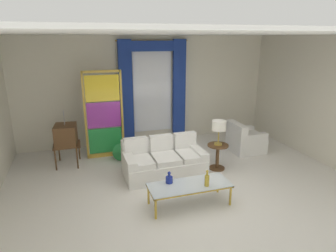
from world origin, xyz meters
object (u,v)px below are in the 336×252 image
(peacock_figurine, at_px, (122,153))
(table_lamp_brass, at_px, (219,127))
(vintage_tv, at_px, (66,136))
(bottle_blue_decanter, at_px, (207,180))
(coffee_table, at_px, (189,186))
(bottle_crystal_tall, at_px, (169,179))
(couch_white_long, at_px, (163,161))
(stained_glass_divider, at_px, (104,117))
(armchair_white, at_px, (244,141))
(round_side_table, at_px, (218,154))

(peacock_figurine, xyz_separation_m, table_lamp_brass, (2.04, -1.09, 0.81))
(vintage_tv, bearing_deg, bottle_blue_decanter, -48.35)
(coffee_table, bearing_deg, bottle_crystal_tall, 152.61)
(couch_white_long, relative_size, stained_glass_divider, 0.80)
(coffee_table, height_order, bottle_blue_decanter, bottle_blue_decanter)
(peacock_figurine, bearing_deg, table_lamp_brass, -28.24)
(armchair_white, distance_m, table_lamp_brass, 1.61)
(armchair_white, bearing_deg, stained_glass_divider, 168.13)
(peacock_figurine, height_order, round_side_table, round_side_table)
(vintage_tv, distance_m, round_side_table, 3.57)
(couch_white_long, height_order, armchair_white, couch_white_long)
(couch_white_long, xyz_separation_m, coffee_table, (0.08, -1.36, 0.07))
(bottle_crystal_tall, bearing_deg, table_lamp_brass, 35.06)
(bottle_blue_decanter, relative_size, vintage_tv, 0.23)
(bottle_blue_decanter, xyz_separation_m, peacock_figurine, (-1.12, 2.48, -0.31))
(couch_white_long, relative_size, vintage_tv, 1.31)
(armchair_white, height_order, table_lamp_brass, table_lamp_brass)
(armchair_white, bearing_deg, peacock_figurine, 174.57)
(couch_white_long, height_order, vintage_tv, vintage_tv)
(couch_white_long, bearing_deg, vintage_tv, 149.90)
(couch_white_long, bearing_deg, table_lamp_brass, -5.63)
(bottle_blue_decanter, distance_m, stained_glass_divider, 3.31)
(bottle_blue_decanter, bearing_deg, coffee_table, 151.74)
(peacock_figurine, bearing_deg, round_side_table, -28.24)
(bottle_crystal_tall, xyz_separation_m, stained_glass_divider, (-0.86, 2.60, 0.57))
(couch_white_long, bearing_deg, bottle_crystal_tall, -101.68)
(coffee_table, bearing_deg, armchair_white, 40.32)
(couch_white_long, xyz_separation_m, peacock_figurine, (-0.77, 0.97, -0.08))
(peacock_figurine, xyz_separation_m, round_side_table, (2.04, -1.09, 0.14))
(couch_white_long, bearing_deg, round_side_table, -5.63)
(bottle_blue_decanter, xyz_separation_m, stained_glass_divider, (-1.46, 2.92, 0.53))
(bottle_blue_decanter, bearing_deg, table_lamp_brass, 56.44)
(armchair_white, bearing_deg, bottle_blue_decanter, -134.25)
(couch_white_long, xyz_separation_m, round_side_table, (1.27, -0.13, 0.05))
(vintage_tv, bearing_deg, round_side_table, -21.54)
(vintage_tv, xyz_separation_m, armchair_white, (4.50, -0.52, -0.44))
(stained_glass_divider, bearing_deg, bottle_crystal_tall, -71.76)
(couch_white_long, distance_m, vintage_tv, 2.39)
(stained_glass_divider, bearing_deg, bottle_blue_decanter, -63.45)
(bottle_crystal_tall, distance_m, armchair_white, 3.29)
(peacock_figurine, relative_size, table_lamp_brass, 1.05)
(vintage_tv, xyz_separation_m, stained_glass_divider, (0.93, 0.23, 0.33))
(armchair_white, height_order, stained_glass_divider, stained_glass_divider)
(stained_glass_divider, xyz_separation_m, round_side_table, (2.38, -1.54, -0.70))
(bottle_crystal_tall, height_order, armchair_white, armchair_white)
(bottle_crystal_tall, height_order, table_lamp_brass, table_lamp_brass)
(vintage_tv, bearing_deg, couch_white_long, -30.10)
(bottle_blue_decanter, bearing_deg, stained_glass_divider, 116.55)
(stained_glass_divider, distance_m, table_lamp_brass, 2.83)
(table_lamp_brass, bearing_deg, couch_white_long, 174.37)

